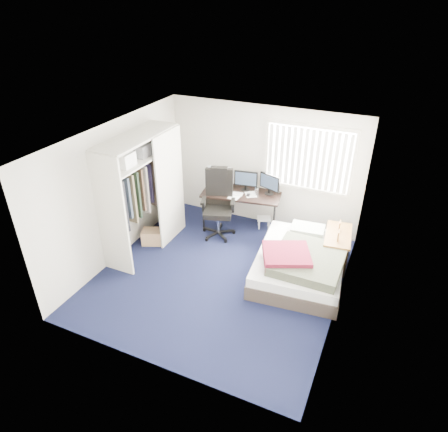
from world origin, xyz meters
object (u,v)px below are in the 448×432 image
nightstand (338,237)px  bed (301,262)px  desk (242,191)px  office_chair (219,210)px

nightstand → bed: bearing=-127.1°
desk → nightstand: bearing=-14.4°
office_chair → bed: office_chair is taller
bed → nightstand: bearing=52.9°
nightstand → bed: (-0.48, -0.64, -0.26)m
nightstand → office_chair: bearing=178.6°
nightstand → bed: 0.84m
office_chair → nightstand: 2.38m
office_chair → nightstand: bearing=-1.4°
office_chair → nightstand: (2.37, -0.06, 0.01)m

